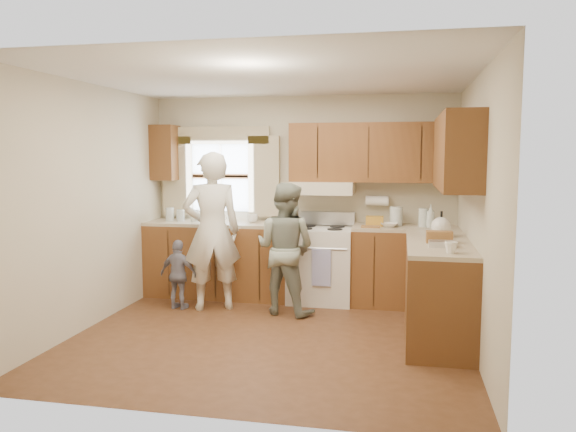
% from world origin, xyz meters
% --- Properties ---
extents(room, '(3.80, 3.80, 3.80)m').
position_xyz_m(room, '(0.00, 0.00, 1.25)').
color(room, '#492A16').
rests_on(room, ground).
extents(kitchen_fixtures, '(3.80, 2.25, 2.15)m').
position_xyz_m(kitchen_fixtures, '(0.61, 1.08, 0.84)').
color(kitchen_fixtures, '#49220F').
rests_on(kitchen_fixtures, ground).
extents(stove, '(0.76, 0.67, 1.07)m').
position_xyz_m(stove, '(0.30, 1.44, 0.47)').
color(stove, silver).
rests_on(stove, ground).
extents(woman_left, '(0.78, 0.67, 1.81)m').
position_xyz_m(woman_left, '(-0.88, 0.85, 0.90)').
color(woman_left, silver).
rests_on(woman_left, ground).
extents(woman_right, '(0.84, 0.74, 1.47)m').
position_xyz_m(woman_right, '(-0.02, 0.85, 0.74)').
color(woman_right, '#2A4432').
rests_on(woman_right, ground).
extents(child, '(0.50, 0.27, 0.80)m').
position_xyz_m(child, '(-1.26, 0.76, 0.40)').
color(child, gray).
rests_on(child, ground).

